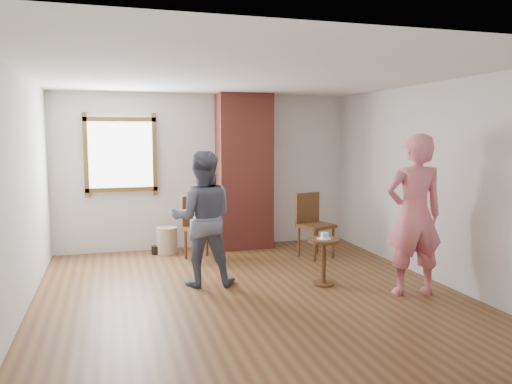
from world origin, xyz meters
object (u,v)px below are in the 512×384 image
dining_chair_right (313,221)px  person_pink (414,215)px  side_table (324,254)px  dining_chair_left (199,224)px  stoneware_crock (167,240)px  man (202,218)px

dining_chair_right → person_pink: (0.42, -2.08, 0.40)m
side_table → dining_chair_left: bearing=126.2°
stoneware_crock → dining_chair_left: 0.75m
person_pink → man: bearing=-15.4°
man → dining_chair_left: bearing=-87.6°
stoneware_crock → man: (0.26, -1.81, 0.64)m
dining_chair_left → man: size_ratio=0.57×
side_table → man: size_ratio=0.35×
side_table → dining_chair_right: bearing=72.6°
stoneware_crock → dining_chair_left: bearing=-48.5°
dining_chair_left → side_table: 2.20m
side_table → person_pink: bearing=-36.2°
person_pink → dining_chair_right: bearing=-68.8°
stoneware_crock → dining_chair_left: size_ratio=0.44×
man → person_pink: (2.35, -1.10, 0.11)m
dining_chair_left → person_pink: size_ratio=0.50×
dining_chair_left → person_pink: person_pink is taller
stoneware_crock → man: 1.94m
man → dining_chair_right: bearing=-142.7°
side_table → person_pink: 1.22m
man → side_table: bearing=173.0°
dining_chair_right → person_pink: size_ratio=0.52×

